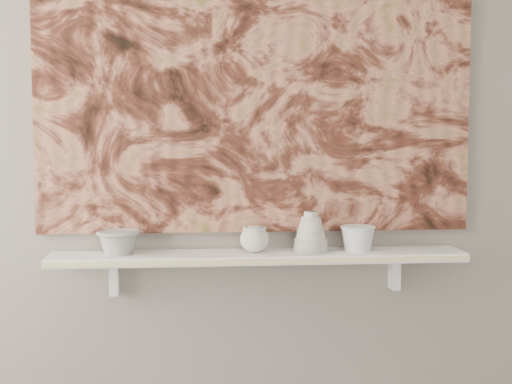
{
  "coord_description": "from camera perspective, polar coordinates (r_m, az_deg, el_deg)",
  "views": [
    {
      "loc": [
        -0.22,
        -0.87,
        1.33
      ],
      "look_at": [
        -0.01,
        1.49,
        1.14
      ],
      "focal_mm": 50.0,
      "sensor_mm": 36.0,
      "label": 1
    }
  ],
  "objects": [
    {
      "name": "bowl_grey",
      "position": [
        2.41,
        -10.97,
        -3.96
      ],
      "size": [
        0.18,
        0.18,
        0.08
      ],
      "primitive_type": null,
      "rotation": [
        0.0,
        0.0,
        -0.33
      ],
      "color": "gray",
      "rests_on": "shelf"
    },
    {
      "name": "bell_vessel",
      "position": [
        2.43,
        4.41,
        -3.16
      ],
      "size": [
        0.15,
        0.15,
        0.14
      ],
      "primitive_type": null,
      "rotation": [
        0.0,
        0.0,
        -0.18
      ],
      "color": "beige",
      "rests_on": "shelf"
    },
    {
      "name": "bracket_left",
      "position": [
        2.5,
        -11.27,
        -6.71
      ],
      "size": [
        0.03,
        0.06,
        0.12
      ],
      "primitive_type": "cube",
      "color": "white",
      "rests_on": "wall_back"
    },
    {
      "name": "cup_cream",
      "position": [
        2.41,
        -0.12,
        -3.8
      ],
      "size": [
        0.13,
        0.13,
        0.09
      ],
      "primitive_type": null,
      "rotation": [
        0.0,
        0.0,
        0.37
      ],
      "color": "silver",
      "rests_on": "shelf"
    },
    {
      "name": "shelf",
      "position": [
        2.42,
        0.2,
        -5.2
      ],
      "size": [
        1.4,
        0.18,
        0.03
      ],
      "primitive_type": "cube",
      "color": "white",
      "rests_on": "wall_back"
    },
    {
      "name": "shelf_stripe",
      "position": [
        2.33,
        0.42,
        -5.59
      ],
      "size": [
        1.4,
        0.01,
        0.02
      ],
      "primitive_type": "cube",
      "color": "beige",
      "rests_on": "shelf"
    },
    {
      "name": "wall_back",
      "position": [
        2.48,
        -0.0,
        5.15
      ],
      "size": [
        3.6,
        0.0,
        3.6
      ],
      "primitive_type": "plane",
      "rotation": [
        1.57,
        0.0,
        0.0
      ],
      "color": "gray",
      "rests_on": "floor"
    },
    {
      "name": "bowl_white",
      "position": [
        2.46,
        8.15,
        -3.68
      ],
      "size": [
        0.15,
        0.15,
        0.09
      ],
      "primitive_type": null,
      "rotation": [
        0.0,
        0.0,
        0.29
      ],
      "color": "silver",
      "rests_on": "shelf"
    },
    {
      "name": "bracket_right",
      "position": [
        2.59,
        11.0,
        -6.32
      ],
      "size": [
        0.03,
        0.06,
        0.12
      ],
      "primitive_type": "cube",
      "color": "white",
      "rests_on": "wall_back"
    },
    {
      "name": "house_motif",
      "position": [
        2.53,
        10.25,
        2.4
      ],
      "size": [
        0.09,
        0.0,
        0.08
      ],
      "primitive_type": "cube",
      "color": "black",
      "rests_on": "painting"
    },
    {
      "name": "painting",
      "position": [
        2.47,
        0.03,
        9.56
      ],
      "size": [
        1.5,
        0.02,
        1.1
      ],
      "primitive_type": "cube",
      "color": "#5C2B1F",
      "rests_on": "wall_back"
    }
  ]
}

